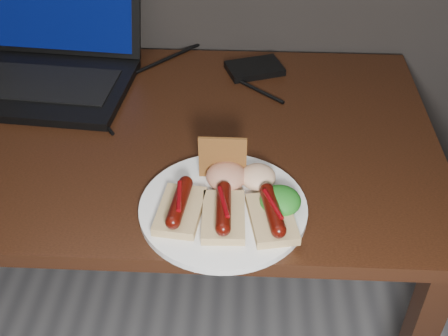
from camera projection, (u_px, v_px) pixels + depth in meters
name	position (u px, v px, depth m)	size (l,w,h in m)	color
desk	(100.00, 162.00, 1.21)	(1.40, 0.70, 0.75)	#35180D
laptop	(51.00, 57.00, 1.28)	(0.41, 0.39, 0.25)	black
hard_drive	(255.00, 68.00, 1.33)	(0.13, 0.08, 0.02)	black
desk_cables	(101.00, 83.00, 1.29)	(0.85, 0.41, 0.01)	black
plate	(223.00, 208.00, 0.96)	(0.29, 0.29, 0.01)	white
bread_sausage_left	(180.00, 207.00, 0.93)	(0.08, 0.12, 0.04)	#E3C485
bread_sausage_center	(224.00, 213.00, 0.92)	(0.07, 0.12, 0.04)	#E3C485
bread_sausage_right	(272.00, 215.00, 0.92)	(0.09, 0.13, 0.04)	#E3C485
crispbread	(223.00, 158.00, 0.99)	(0.09, 0.01, 0.09)	brown
salad_greens	(280.00, 201.00, 0.94)	(0.07, 0.07, 0.04)	#115914
salsa_mound	(226.00, 176.00, 0.99)	(0.07, 0.07, 0.04)	#A21210
coleslaw_mound	(258.00, 177.00, 0.99)	(0.06, 0.06, 0.04)	beige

